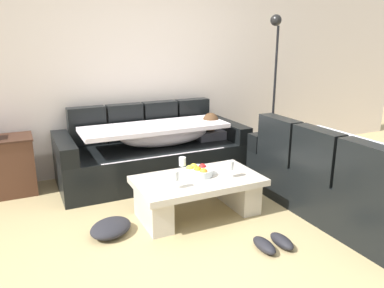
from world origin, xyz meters
TOP-DOWN VIEW (x-y plane):
  - ground_plane at (0.00, 0.00)m, footprint 14.00×14.00m
  - back_wall at (0.00, 2.15)m, footprint 9.00×0.10m
  - couch_along_wall at (-0.11, 1.62)m, footprint 2.22×0.92m
  - couch_near_window at (1.22, -0.07)m, footprint 0.92×2.02m
  - coffee_table at (-0.08, 0.49)m, footprint 1.20×0.68m
  - fruit_bowl at (-0.05, 0.56)m, footprint 0.28×0.28m
  - wine_glass_near_left at (-0.38, 0.34)m, footprint 0.07×0.07m
  - wine_glass_near_right at (0.20, 0.37)m, footprint 0.07×0.07m
  - wine_glass_far_back at (-0.17, 0.67)m, footprint 0.07×0.07m
  - open_magazine at (0.18, 0.60)m, footprint 0.29×0.23m
  - side_cabinet at (-1.81, 1.85)m, footprint 0.72×0.44m
  - floor_lamp at (1.54, 1.53)m, footprint 0.33×0.31m
  - pair_of_shoes at (0.20, -0.32)m, footprint 0.29×0.28m
  - crumpled_garment at (-0.95, 0.48)m, footprint 0.51×0.50m

SIDE VIEW (x-z plane):
  - ground_plane at x=0.00m, z-range 0.00..0.00m
  - pair_of_shoes at x=0.20m, z-range 0.00..0.09m
  - crumpled_garment at x=-0.95m, z-range 0.00..0.12m
  - coffee_table at x=-0.08m, z-range 0.05..0.43m
  - side_cabinet at x=-1.81m, z-range 0.00..0.64m
  - couch_along_wall at x=-0.11m, z-range -0.11..0.77m
  - couch_near_window at x=1.22m, z-range -0.10..0.78m
  - open_magazine at x=0.18m, z-range 0.38..0.39m
  - fruit_bowl at x=-0.05m, z-range 0.37..0.47m
  - wine_glass_near_left at x=-0.38m, z-range 0.41..0.58m
  - wine_glass_near_right at x=0.20m, z-range 0.41..0.58m
  - wine_glass_far_back at x=-0.17m, z-range 0.41..0.58m
  - floor_lamp at x=1.54m, z-range 0.14..2.09m
  - back_wall at x=0.00m, z-range 0.00..2.70m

